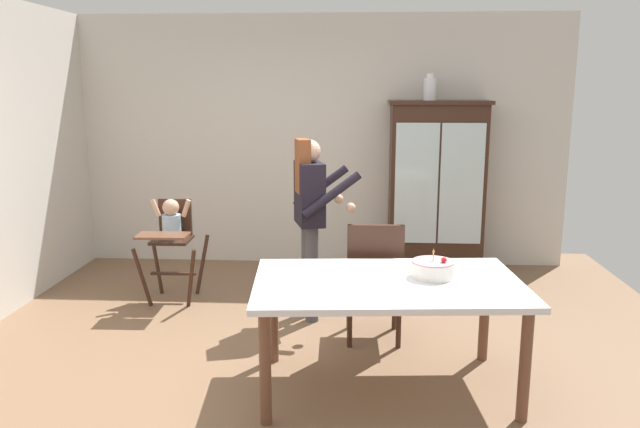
{
  "coord_description": "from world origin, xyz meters",
  "views": [
    {
      "loc": [
        0.4,
        -4.12,
        1.96
      ],
      "look_at": [
        0.11,
        0.7,
        0.95
      ],
      "focal_mm": 34.73,
      "sensor_mm": 36.0,
      "label": 1
    }
  ],
  "objects": [
    {
      "name": "ground_plane",
      "position": [
        0.0,
        0.0,
        0.0
      ],
      "size": [
        6.24,
        6.24,
        0.0
      ],
      "primitive_type": "plane",
      "color": "brown"
    },
    {
      "name": "wall_back",
      "position": [
        0.0,
        2.63,
        1.35
      ],
      "size": [
        5.32,
        0.06,
        2.7
      ],
      "primitive_type": "cube",
      "color": "beige",
      "rests_on": "ground_plane"
    },
    {
      "name": "china_cabinet",
      "position": [
        1.24,
        2.37,
        0.91
      ],
      "size": [
        1.03,
        0.48,
        1.81
      ],
      "color": "#382116",
      "rests_on": "ground_plane"
    },
    {
      "name": "ceramic_vase",
      "position": [
        1.14,
        2.37,
        1.92
      ],
      "size": [
        0.13,
        0.13,
        0.27
      ],
      "color": "white",
      "rests_on": "china_cabinet"
    },
    {
      "name": "high_chair_with_toddler",
      "position": [
        -1.28,
        1.27,
        0.65
      ],
      "size": [
        0.58,
        0.69,
        0.95
      ],
      "rotation": [
        0.0,
        0.0,
        0.02
      ],
      "color": "#382116",
      "rests_on": "ground_plane"
    },
    {
      "name": "adult_person",
      "position": [
        0.02,
        0.9,
        0.97
      ],
      "size": [
        0.6,
        0.59,
        1.53
      ],
      "rotation": [
        0.0,
        0.0,
        1.85
      ],
      "color": "#47474C",
      "rests_on": "ground_plane"
    },
    {
      "name": "dining_table",
      "position": [
        0.61,
        -0.34,
        0.66
      ],
      "size": [
        1.77,
        1.16,
        0.74
      ],
      "color": "silver",
      "rests_on": "ground_plane"
    },
    {
      "name": "birthday_cake",
      "position": [
        0.9,
        -0.25,
        0.79
      ],
      "size": [
        0.28,
        0.28,
        0.19
      ],
      "color": "white",
      "rests_on": "dining_table"
    },
    {
      "name": "dining_chair_far_side",
      "position": [
        0.55,
        0.39,
        0.56
      ],
      "size": [
        0.45,
        0.45,
        0.96
      ],
      "rotation": [
        0.0,
        0.0,
        3.17
      ],
      "color": "#382116",
      "rests_on": "ground_plane"
    }
  ]
}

